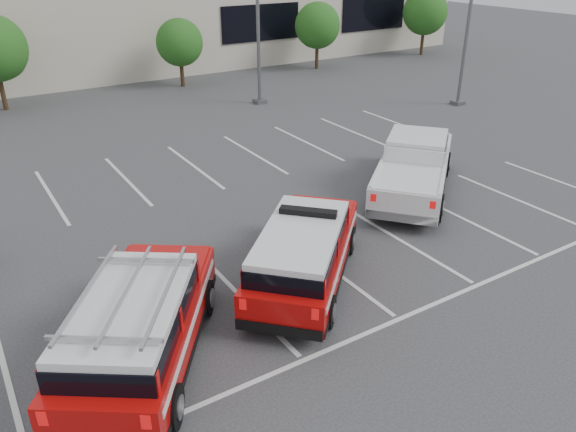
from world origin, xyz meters
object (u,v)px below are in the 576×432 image
at_px(tree_right, 318,27).
at_px(ladder_suv, 140,331).
at_px(fire_chief_suv, 304,257).
at_px(white_pickup, 413,172).
at_px(tree_mid_right, 181,44).
at_px(tree_far_right, 425,14).
at_px(light_pole_mid, 258,3).
at_px(light_pole_right, 471,3).

relative_size(tree_right, ladder_suv, 0.78).
xyz_separation_m(fire_chief_suv, white_pickup, (6.51, 2.86, -0.01)).
xyz_separation_m(tree_mid_right, tree_far_right, (20.00, 0.00, 0.54)).
xyz_separation_m(light_pole_mid, light_pole_right, (9.00, -6.00, 0.00)).
relative_size(fire_chief_suv, white_pickup, 0.84).
relative_size(tree_mid_right, tree_right, 0.90).
bearing_deg(tree_far_right, light_pole_mid, -161.52).
relative_size(light_pole_right, white_pickup, 1.64).
bearing_deg(light_pole_mid, light_pole_right, -33.69).
bearing_deg(tree_right, tree_mid_right, -180.00).
distance_m(tree_mid_right, light_pole_mid, 6.88).
bearing_deg(light_pole_right, tree_right, 94.31).
xyz_separation_m(tree_far_right, light_pole_mid, (-18.09, -6.05, 2.14)).
distance_m(tree_far_right, ladder_suv, 38.50).
height_order(light_pole_mid, white_pickup, light_pole_mid).
height_order(white_pickup, ladder_suv, ladder_suv).
bearing_deg(tree_mid_right, light_pole_right, -47.83).
xyz_separation_m(tree_right, fire_chief_suv, (-16.11, -22.39, -1.99)).
bearing_deg(tree_mid_right, fire_chief_suv, -105.27).
bearing_deg(white_pickup, tree_far_right, 94.58).
bearing_deg(tree_far_right, tree_mid_right, -180.00).
distance_m(light_pole_right, fire_chief_suv, 20.40).
bearing_deg(tree_far_right, white_pickup, -135.11).
distance_m(white_pickup, ladder_suv, 11.65).
bearing_deg(tree_mid_right, ladder_suv, -114.69).
relative_size(light_pole_mid, light_pole_right, 1.00).
relative_size(tree_mid_right, fire_chief_suv, 0.76).
bearing_deg(tree_mid_right, tree_right, 0.00).
xyz_separation_m(tree_right, white_pickup, (-9.60, -19.52, -2.00)).
distance_m(tree_right, light_pole_right, 12.32).
height_order(tree_mid_right, fire_chief_suv, tree_mid_right).
bearing_deg(light_pole_mid, tree_mid_right, 107.52).
bearing_deg(tree_far_right, fire_chief_suv, -139.39).
distance_m(light_pole_mid, fire_chief_suv, 18.73).
xyz_separation_m(tree_mid_right, light_pole_mid, (1.91, -6.05, 2.68)).
relative_size(tree_far_right, light_pole_mid, 0.47).
distance_m(light_pole_right, ladder_suv, 24.66).
xyz_separation_m(light_pole_right, ladder_suv, (-21.57, -11.14, -4.33)).
bearing_deg(light_pole_mid, tree_right, 36.77).
bearing_deg(tree_far_right, tree_right, -180.00).
relative_size(tree_right, light_pole_mid, 0.43).
bearing_deg(fire_chief_suv, tree_right, 99.97).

